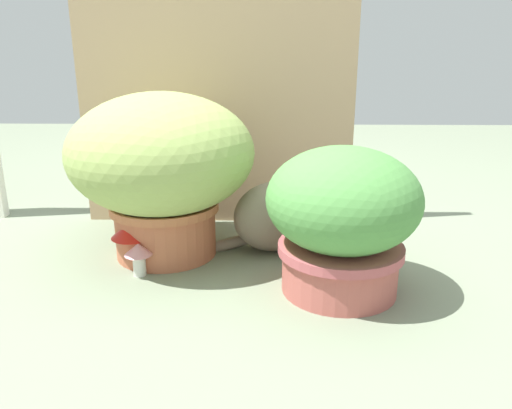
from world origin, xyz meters
The scene contains 7 objects.
ground_plane centered at (0.00, 0.00, 0.00)m, with size 6.00×6.00×0.00m, color gray.
cardboard_backdrop centered at (-0.02, 0.48, 0.49)m, with size 0.96×0.03×0.99m, color tan.
grass_planter centered at (-0.15, 0.15, 0.28)m, with size 0.54×0.54×0.49m.
leafy_planter centered at (0.34, -0.08, 0.20)m, with size 0.39×0.39×0.38m.
cat centered at (0.20, 0.19, 0.12)m, with size 0.39×0.24×0.32m.
mushroom_ornament_pink centered at (-0.20, -0.01, 0.06)m, with size 0.08×0.08×0.09m.
mushroom_ornament_red centered at (-0.23, 0.05, 0.10)m, with size 0.12×0.12×0.14m.
Camera 1 is at (0.15, -1.25, 0.59)m, focal length 34.38 mm.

